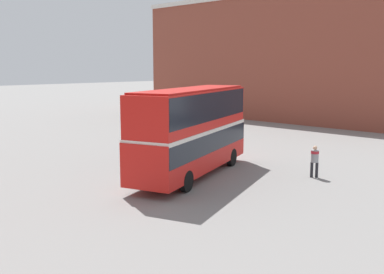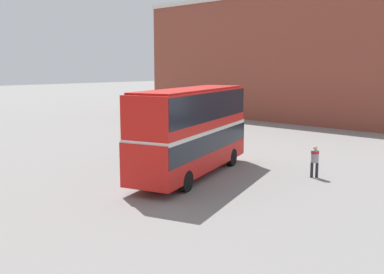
# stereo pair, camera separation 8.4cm
# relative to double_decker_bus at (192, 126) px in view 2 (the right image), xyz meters

# --- Properties ---
(ground_plane) EXTENTS (240.00, 240.00, 0.00)m
(ground_plane) POSITION_rel_double_decker_bus_xyz_m (-1.98, 0.12, -2.72)
(ground_plane) COLOR gray
(building_row_right) EXTENTS (10.46, 34.66, 13.78)m
(building_row_right) POSITION_rel_double_decker_bus_xyz_m (28.02, 11.47, 4.18)
(building_row_right) COLOR brown
(building_row_right) RESTS_ON ground_plane
(double_decker_bus) EXTENTS (10.41, 5.54, 4.76)m
(double_decker_bus) POSITION_rel_double_decker_bus_xyz_m (0.00, 0.00, 0.00)
(double_decker_bus) COLOR red
(double_decker_bus) RESTS_ON ground_plane
(pedestrian_foreground) EXTENTS (0.58, 0.58, 1.73)m
(pedestrian_foreground) POSITION_rel_double_decker_bus_xyz_m (4.19, -5.09, -1.66)
(pedestrian_foreground) COLOR #232328
(pedestrian_foreground) RESTS_ON ground_plane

